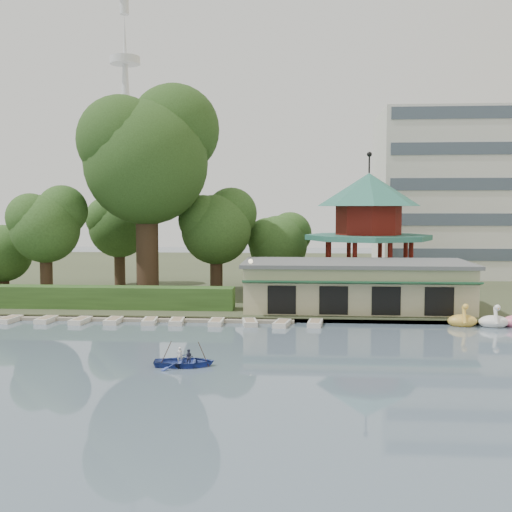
# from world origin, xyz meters

# --- Properties ---
(ground_plane) EXTENTS (220.00, 220.00, 0.00)m
(ground_plane) POSITION_xyz_m (0.00, 0.00, 0.00)
(ground_plane) COLOR slate
(ground_plane) RESTS_ON ground
(shore) EXTENTS (220.00, 70.00, 0.40)m
(shore) POSITION_xyz_m (0.00, 52.00, 0.20)
(shore) COLOR #424930
(shore) RESTS_ON ground
(embankment) EXTENTS (220.00, 0.60, 0.30)m
(embankment) POSITION_xyz_m (0.00, 17.30, 0.15)
(embankment) COLOR gray
(embankment) RESTS_ON ground
(dock) EXTENTS (34.00, 1.60, 0.24)m
(dock) POSITION_xyz_m (-12.00, 17.20, 0.12)
(dock) COLOR gray
(dock) RESTS_ON ground
(boathouse) EXTENTS (18.60, 9.39, 3.90)m
(boathouse) POSITION_xyz_m (10.00, 21.97, 2.37)
(boathouse) COLOR tan
(boathouse) RESTS_ON shore
(pavilion) EXTENTS (12.40, 12.40, 13.50)m
(pavilion) POSITION_xyz_m (12.00, 32.00, 7.48)
(pavilion) COLOR tan
(pavilion) RESTS_ON shore
(broadcast_tower) EXTENTS (8.00, 8.00, 96.00)m
(broadcast_tower) POSITION_xyz_m (-42.00, 140.00, 33.98)
(broadcast_tower) COLOR silver
(broadcast_tower) RESTS_ON ground
(hedge) EXTENTS (30.00, 2.00, 1.80)m
(hedge) POSITION_xyz_m (-15.00, 20.50, 1.30)
(hedge) COLOR #325622
(hedge) RESTS_ON shore
(lamp_post) EXTENTS (0.36, 0.36, 4.28)m
(lamp_post) POSITION_xyz_m (1.50, 19.00, 3.34)
(lamp_post) COLOR black
(lamp_post) RESTS_ON shore
(big_tree) EXTENTS (12.73, 11.86, 20.09)m
(big_tree) POSITION_xyz_m (-8.84, 28.19, 13.95)
(big_tree) COLOR #3A281C
(big_tree) RESTS_ON shore
(small_trees) EXTENTS (39.56, 16.51, 10.43)m
(small_trees) POSITION_xyz_m (-12.66, 31.54, 6.31)
(small_trees) COLOR #3A281C
(small_trees) RESTS_ON shore
(moored_rowboats) EXTENTS (34.70, 2.78, 0.36)m
(moored_rowboats) POSITION_xyz_m (-10.08, 15.84, 0.18)
(moored_rowboats) COLOR silver
(moored_rowboats) RESTS_ON ground
(rowboat_with_passengers) EXTENTS (4.96, 3.76, 2.01)m
(rowboat_with_passengers) POSITION_xyz_m (-0.87, 3.15, 0.48)
(rowboat_with_passengers) COLOR #30459B
(rowboat_with_passengers) RESTS_ON ground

